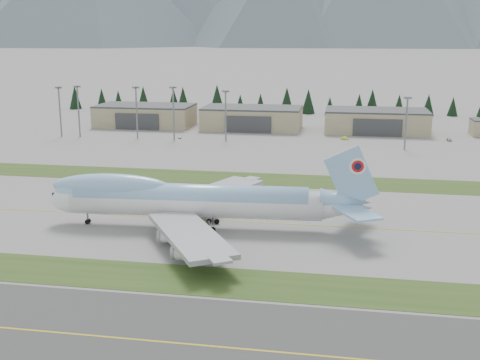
% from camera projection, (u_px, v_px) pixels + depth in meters
% --- Properties ---
extents(ground, '(7000.00, 7000.00, 0.00)m').
position_uv_depth(ground, '(221.00, 220.00, 152.05)').
color(ground, slate).
rests_on(ground, ground).
extents(grass_strip_near, '(400.00, 14.00, 0.08)m').
position_uv_depth(grass_strip_near, '(181.00, 279.00, 115.69)').
color(grass_strip_near, '#2E4418').
rests_on(grass_strip_near, ground).
extents(grass_strip_far, '(400.00, 18.00, 0.08)m').
position_uv_depth(grass_strip_far, '(249.00, 179.00, 195.12)').
color(grass_strip_far, '#2E4418').
rests_on(grass_strip_far, ground).
extents(asphalt_taxiway, '(400.00, 32.00, 0.04)m').
position_uv_depth(asphalt_taxiway, '(140.00, 340.00, 92.72)').
color(asphalt_taxiway, '#3B3B3B').
rests_on(asphalt_taxiway, ground).
extents(taxiway_line_main, '(400.00, 0.40, 0.02)m').
position_uv_depth(taxiway_line_main, '(221.00, 220.00, 152.05)').
color(taxiway_line_main, gold).
rests_on(taxiway_line_main, ground).
extents(taxiway_line_near, '(400.00, 0.40, 0.02)m').
position_uv_depth(taxiway_line_near, '(140.00, 340.00, 92.72)').
color(taxiway_line_near, gold).
rests_on(taxiway_line_near, ground).
extents(boeing_747_freighter, '(80.27, 69.33, 21.18)m').
position_uv_depth(boeing_747_freighter, '(192.00, 200.00, 144.92)').
color(boeing_747_freighter, white).
rests_on(boeing_747_freighter, ground).
extents(hangar_left, '(48.00, 26.60, 10.80)m').
position_uv_depth(hangar_left, '(145.00, 115.00, 305.86)').
color(hangar_left, gray).
rests_on(hangar_left, ground).
extents(hangar_center, '(48.00, 26.60, 10.80)m').
position_uv_depth(hangar_center, '(252.00, 118.00, 296.73)').
color(hangar_center, gray).
rests_on(hangar_center, ground).
extents(hangar_right, '(48.00, 26.60, 10.80)m').
position_uv_depth(hangar_right, '(376.00, 121.00, 286.76)').
color(hangar_right, gray).
rests_on(hangar_right, ground).
extents(floodlight_masts, '(154.89, 10.95, 23.62)m').
position_uv_depth(floodlight_masts, '(174.00, 104.00, 262.14)').
color(floodlight_masts, slate).
rests_on(floodlight_masts, ground).
extents(service_vehicle_a, '(2.33, 3.85, 1.23)m').
position_uv_depth(service_vehicle_a, '(180.00, 138.00, 271.01)').
color(service_vehicle_a, white).
rests_on(service_vehicle_a, ground).
extents(service_vehicle_b, '(4.18, 3.37, 1.33)m').
position_uv_depth(service_vehicle_b, '(345.00, 140.00, 267.47)').
color(service_vehicle_b, '#D3DF37').
rests_on(service_vehicle_b, ground).
extents(service_vehicle_c, '(2.02, 4.32, 1.22)m').
position_uv_depth(service_vehicle_c, '(449.00, 141.00, 264.08)').
color(service_vehicle_c, '#9C9CA1').
rests_on(service_vehicle_c, ground).
extents(conifer_belt, '(273.95, 16.14, 16.74)m').
position_uv_depth(conifer_belt, '(283.00, 101.00, 354.45)').
color(conifer_belt, black).
rests_on(conifer_belt, ground).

